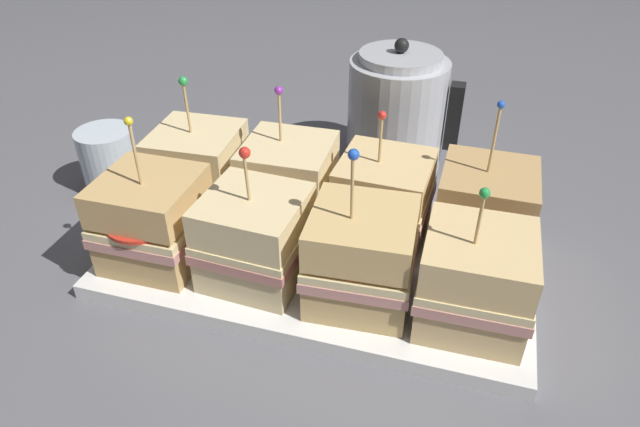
# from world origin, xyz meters

# --- Properties ---
(ground_plane) EXTENTS (6.00, 6.00, 0.00)m
(ground_plane) POSITION_xyz_m (0.00, 0.00, 0.00)
(ground_plane) COLOR slate
(serving_platter) EXTENTS (0.48, 0.27, 0.02)m
(serving_platter) POSITION_xyz_m (0.00, 0.00, 0.01)
(serving_platter) COLOR white
(serving_platter) RESTS_ON ground_plane
(sandwich_front_far_left) EXTENTS (0.11, 0.11, 0.18)m
(sandwich_front_far_left) POSITION_xyz_m (-0.18, -0.06, 0.07)
(sandwich_front_far_left) COLOR tan
(sandwich_front_far_left) RESTS_ON serving_platter
(sandwich_front_center_left) EXTENTS (0.11, 0.11, 0.16)m
(sandwich_front_center_left) POSITION_xyz_m (-0.06, -0.06, 0.07)
(sandwich_front_center_left) COLOR beige
(sandwich_front_center_left) RESTS_ON serving_platter
(sandwich_front_center_right) EXTENTS (0.11, 0.11, 0.18)m
(sandwich_front_center_right) POSITION_xyz_m (0.06, -0.06, 0.07)
(sandwich_front_center_right) COLOR tan
(sandwich_front_center_right) RESTS_ON serving_platter
(sandwich_front_far_right) EXTENTS (0.11, 0.11, 0.16)m
(sandwich_front_far_right) POSITION_xyz_m (0.17, -0.06, 0.07)
(sandwich_front_far_right) COLOR #DBB77A
(sandwich_front_far_right) RESTS_ON serving_platter
(sandwich_back_far_left) EXTENTS (0.11, 0.11, 0.18)m
(sandwich_back_far_left) POSITION_xyz_m (-0.18, 0.06, 0.07)
(sandwich_back_far_left) COLOR beige
(sandwich_back_far_left) RESTS_ON serving_platter
(sandwich_back_center_left) EXTENTS (0.11, 0.11, 0.17)m
(sandwich_back_center_left) POSITION_xyz_m (-0.06, 0.06, 0.07)
(sandwich_back_center_left) COLOR beige
(sandwich_back_center_left) RESTS_ON serving_platter
(sandwich_back_center_right) EXTENTS (0.11, 0.11, 0.16)m
(sandwich_back_center_right) POSITION_xyz_m (0.06, 0.06, 0.07)
(sandwich_back_center_right) COLOR #DBB77A
(sandwich_back_center_right) RESTS_ON serving_platter
(sandwich_back_far_right) EXTENTS (0.11, 0.11, 0.19)m
(sandwich_back_far_right) POSITION_xyz_m (0.18, 0.06, 0.07)
(sandwich_back_far_right) COLOR tan
(sandwich_back_far_right) RESTS_ON serving_platter
(kettle_steel) EXTENTS (0.16, 0.14, 0.19)m
(kettle_steel) POSITION_xyz_m (0.04, 0.26, 0.08)
(kettle_steel) COLOR #B7BABF
(kettle_steel) RESTS_ON ground_plane
(drinking_glass) EXTENTS (0.08, 0.08, 0.09)m
(drinking_glass) POSITION_xyz_m (-0.33, 0.08, 0.05)
(drinking_glass) COLOR silver
(drinking_glass) RESTS_ON ground_plane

